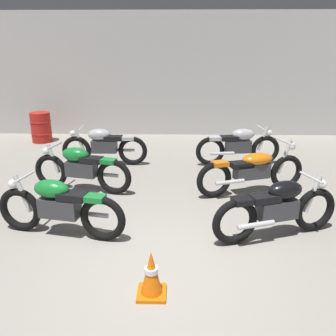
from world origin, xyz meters
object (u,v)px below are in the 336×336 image
at_px(motorcycle_left_row_0, 59,206).
at_px(motorcycle_right_row_1, 252,170).
at_px(motorcycle_right_row_2, 239,145).
at_px(oil_drum, 41,127).
at_px(motorcycle_right_row_0, 278,208).
at_px(traffic_cone, 151,275).
at_px(motorcycle_left_row_1, 81,168).
at_px(motorcycle_left_row_2, 104,145).

distance_m(motorcycle_left_row_0, motorcycle_right_row_1, 3.50).
relative_size(motorcycle_right_row_2, oil_drum, 2.32).
height_order(motorcycle_left_row_0, motorcycle_right_row_2, same).
xyz_separation_m(motorcycle_right_row_0, motorcycle_right_row_1, (-0.03, 1.66, -0.01)).
bearing_deg(motorcycle_right_row_2, traffic_cone, -109.68).
distance_m(motorcycle_right_row_1, traffic_cone, 3.43).
bearing_deg(motorcycle_right_row_0, motorcycle_right_row_1, 91.02).
relative_size(motorcycle_left_row_0, motorcycle_right_row_1, 0.93).
bearing_deg(motorcycle_left_row_1, motorcycle_left_row_2, 85.86).
bearing_deg(motorcycle_right_row_1, oil_drum, 145.08).
height_order(motorcycle_left_row_2, traffic_cone, motorcycle_left_row_2).
bearing_deg(motorcycle_right_row_0, motorcycle_right_row_2, 90.17).
height_order(motorcycle_left_row_0, motorcycle_right_row_0, same).
height_order(motorcycle_left_row_1, oil_drum, motorcycle_left_row_1).
bearing_deg(oil_drum, motorcycle_left_row_1, -60.30).
relative_size(motorcycle_left_row_0, motorcycle_right_row_2, 0.99).
xyz_separation_m(oil_drum, traffic_cone, (3.62, -6.68, -0.17)).
distance_m(motorcycle_right_row_2, oil_drum, 5.66).
xyz_separation_m(motorcycle_right_row_1, traffic_cone, (-1.66, -2.99, -0.19)).
relative_size(motorcycle_right_row_2, traffic_cone, 3.65).
bearing_deg(motorcycle_right_row_0, motorcycle_left_row_2, 133.36).
xyz_separation_m(motorcycle_left_row_1, motorcycle_right_row_1, (3.19, -0.02, -0.01)).
height_order(motorcycle_right_row_1, oil_drum, motorcycle_right_row_1).
distance_m(motorcycle_left_row_1, motorcycle_right_row_2, 3.63).
xyz_separation_m(motorcycle_left_row_0, motorcycle_right_row_0, (3.10, 0.02, 0.00)).
distance_m(motorcycle_left_row_0, motorcycle_right_row_2, 4.59).
xyz_separation_m(motorcycle_left_row_2, motorcycle_right_row_2, (3.09, 0.09, 0.00)).
height_order(motorcycle_left_row_0, motorcycle_right_row_1, motorcycle_right_row_1).
relative_size(motorcycle_left_row_1, oil_drum, 2.29).
distance_m(motorcycle_right_row_1, oil_drum, 6.45).
relative_size(motorcycle_right_row_0, motorcycle_right_row_1, 0.91).
relative_size(motorcycle_right_row_0, traffic_cone, 3.52).
relative_size(motorcycle_left_row_0, motorcycle_left_row_1, 1.00).
height_order(motorcycle_left_row_0, oil_drum, motorcycle_left_row_0).
relative_size(motorcycle_left_row_2, traffic_cone, 3.65).
xyz_separation_m(motorcycle_left_row_0, motorcycle_right_row_2, (3.09, 3.40, 0.00)).
bearing_deg(motorcycle_right_row_2, oil_drum, 159.61).
bearing_deg(oil_drum, motorcycle_left_row_2, -42.97).
xyz_separation_m(motorcycle_left_row_2, motorcycle_right_row_0, (3.10, -3.29, 0.00)).
height_order(motorcycle_right_row_0, motorcycle_right_row_1, motorcycle_right_row_1).
bearing_deg(oil_drum, motorcycle_left_row_0, -67.58).
height_order(motorcycle_left_row_2, motorcycle_right_row_2, same).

